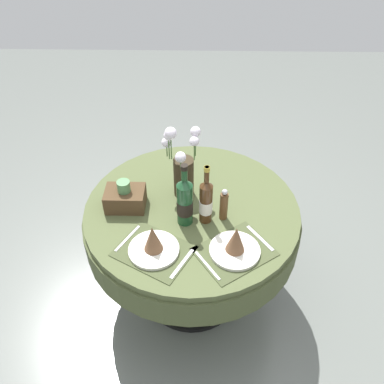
{
  "coord_description": "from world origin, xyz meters",
  "views": [
    {
      "loc": [
        0.04,
        -1.56,
        2.19
      ],
      "look_at": [
        0.0,
        0.03,
        0.82
      ],
      "focal_mm": 37.78,
      "sensor_mm": 36.0,
      "label": 1
    }
  ],
  "objects_px": {
    "dining_table": "(192,225)",
    "flower_vase": "(182,168)",
    "wine_bottle_centre": "(206,201)",
    "place_setting_left": "(153,245)",
    "wine_bottle_left": "(185,201)",
    "place_setting_right": "(235,245)",
    "woven_basket_side_left": "(125,198)",
    "pepper_mill": "(224,205)"
  },
  "relations": [
    {
      "from": "flower_vase",
      "to": "wine_bottle_left",
      "type": "height_order",
      "value": "flower_vase"
    },
    {
      "from": "flower_vase",
      "to": "pepper_mill",
      "type": "bearing_deg",
      "value": -41.16
    },
    {
      "from": "flower_vase",
      "to": "wine_bottle_centre",
      "type": "relative_size",
      "value": 1.22
    },
    {
      "from": "wine_bottle_left",
      "to": "wine_bottle_centre",
      "type": "distance_m",
      "value": 0.1
    },
    {
      "from": "dining_table",
      "to": "place_setting_left",
      "type": "distance_m",
      "value": 0.4
    },
    {
      "from": "dining_table",
      "to": "wine_bottle_left",
      "type": "distance_m",
      "value": 0.29
    },
    {
      "from": "dining_table",
      "to": "place_setting_left",
      "type": "relative_size",
      "value": 2.74
    },
    {
      "from": "wine_bottle_left",
      "to": "wine_bottle_centre",
      "type": "bearing_deg",
      "value": 7.29
    },
    {
      "from": "dining_table",
      "to": "pepper_mill",
      "type": "xyz_separation_m",
      "value": [
        0.16,
        -0.08,
        0.22
      ]
    },
    {
      "from": "wine_bottle_centre",
      "to": "place_setting_left",
      "type": "bearing_deg",
      "value": -138.15
    },
    {
      "from": "place_setting_right",
      "to": "place_setting_left",
      "type": "bearing_deg",
      "value": -179.44
    },
    {
      "from": "wine_bottle_centre",
      "to": "pepper_mill",
      "type": "xyz_separation_m",
      "value": [
        0.09,
        0.02,
        -0.04
      ]
    },
    {
      "from": "place_setting_left",
      "to": "flower_vase",
      "type": "height_order",
      "value": "flower_vase"
    },
    {
      "from": "wine_bottle_left",
      "to": "pepper_mill",
      "type": "height_order",
      "value": "wine_bottle_left"
    },
    {
      "from": "dining_table",
      "to": "wine_bottle_left",
      "type": "bearing_deg",
      "value": -106.82
    },
    {
      "from": "flower_vase",
      "to": "pepper_mill",
      "type": "distance_m",
      "value": 0.3
    },
    {
      "from": "wine_bottle_left",
      "to": "place_setting_left",
      "type": "bearing_deg",
      "value": -124.33
    },
    {
      "from": "place_setting_left",
      "to": "flower_vase",
      "type": "bearing_deg",
      "value": 74.2
    },
    {
      "from": "wine_bottle_left",
      "to": "pepper_mill",
      "type": "bearing_deg",
      "value": 9.1
    },
    {
      "from": "place_setting_left",
      "to": "woven_basket_side_left",
      "type": "distance_m",
      "value": 0.35
    },
    {
      "from": "woven_basket_side_left",
      "to": "wine_bottle_centre",
      "type": "bearing_deg",
      "value": -11.95
    },
    {
      "from": "place_setting_right",
      "to": "wine_bottle_left",
      "type": "height_order",
      "value": "wine_bottle_left"
    },
    {
      "from": "place_setting_left",
      "to": "flower_vase",
      "type": "xyz_separation_m",
      "value": [
        0.12,
        0.42,
        0.13
      ]
    },
    {
      "from": "place_setting_right",
      "to": "wine_bottle_centre",
      "type": "xyz_separation_m",
      "value": [
        -0.14,
        0.21,
        0.08
      ]
    },
    {
      "from": "flower_vase",
      "to": "wine_bottle_left",
      "type": "bearing_deg",
      "value": -84.76
    },
    {
      "from": "wine_bottle_left",
      "to": "flower_vase",
      "type": "bearing_deg",
      "value": 95.24
    },
    {
      "from": "place_setting_right",
      "to": "wine_bottle_left",
      "type": "xyz_separation_m",
      "value": [
        -0.24,
        0.2,
        0.09
      ]
    },
    {
      "from": "place_setting_right",
      "to": "woven_basket_side_left",
      "type": "distance_m",
      "value": 0.63
    },
    {
      "from": "place_setting_left",
      "to": "wine_bottle_left",
      "type": "distance_m",
      "value": 0.26
    },
    {
      "from": "place_setting_left",
      "to": "wine_bottle_left",
      "type": "height_order",
      "value": "wine_bottle_left"
    },
    {
      "from": "flower_vase",
      "to": "wine_bottle_centre",
      "type": "distance_m",
      "value": 0.24
    },
    {
      "from": "pepper_mill",
      "to": "woven_basket_side_left",
      "type": "height_order",
      "value": "pepper_mill"
    },
    {
      "from": "flower_vase",
      "to": "place_setting_right",
      "type": "bearing_deg",
      "value": -58.15
    },
    {
      "from": "wine_bottle_centre",
      "to": "woven_basket_side_left",
      "type": "relative_size",
      "value": 1.65
    },
    {
      "from": "dining_table",
      "to": "flower_vase",
      "type": "distance_m",
      "value": 0.33
    },
    {
      "from": "wine_bottle_left",
      "to": "place_setting_right",
      "type": "bearing_deg",
      "value": -39.88
    },
    {
      "from": "place_setting_right",
      "to": "wine_bottle_centre",
      "type": "bearing_deg",
      "value": 122.6
    },
    {
      "from": "flower_vase",
      "to": "wine_bottle_centre",
      "type": "height_order",
      "value": "flower_vase"
    },
    {
      "from": "wine_bottle_centre",
      "to": "woven_basket_side_left",
      "type": "xyz_separation_m",
      "value": [
        -0.42,
        0.09,
        -0.07
      ]
    },
    {
      "from": "place_setting_right",
      "to": "wine_bottle_centre",
      "type": "height_order",
      "value": "wine_bottle_centre"
    },
    {
      "from": "dining_table",
      "to": "flower_vase",
      "type": "relative_size",
      "value": 2.81
    },
    {
      "from": "place_setting_left",
      "to": "wine_bottle_left",
      "type": "bearing_deg",
      "value": 55.67
    }
  ]
}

